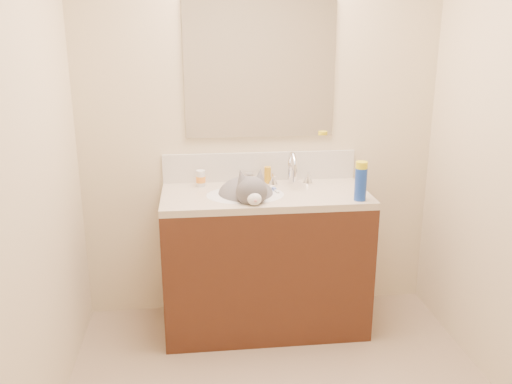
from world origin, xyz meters
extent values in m
cube|color=beige|center=(0.00, 1.25, 1.25)|extent=(2.20, 0.04, 2.50)
cube|color=beige|center=(0.00, -1.25, 1.25)|extent=(2.20, 0.04, 2.50)
cube|color=beige|center=(-1.10, 0.00, 1.25)|extent=(0.04, 2.50, 2.50)
cube|color=#3F1E11|center=(0.00, 0.97, 0.41)|extent=(1.20, 0.55, 0.82)
cube|color=#C4B49A|center=(0.00, 0.97, 0.84)|extent=(1.20, 0.55, 0.04)
ellipsoid|color=white|center=(-0.12, 0.94, 0.79)|extent=(0.45, 0.36, 0.14)
cylinder|color=silver|center=(0.18, 1.16, 0.92)|extent=(0.04, 0.04, 0.11)
torus|color=silver|center=(0.18, 1.09, 0.97)|extent=(0.03, 0.20, 0.20)
cylinder|color=silver|center=(0.18, 1.01, 0.94)|extent=(0.03, 0.03, 0.06)
cone|color=silver|center=(0.07, 1.16, 0.89)|extent=(0.06, 0.06, 0.06)
cone|color=silver|center=(0.29, 1.16, 0.89)|extent=(0.06, 0.06, 0.06)
ellipsoid|color=#545154|center=(-0.11, 0.98, 0.83)|extent=(0.37, 0.41, 0.25)
ellipsoid|color=#545154|center=(-0.10, 0.81, 0.92)|extent=(0.19, 0.18, 0.17)
ellipsoid|color=#545154|center=(-0.10, 0.89, 0.89)|extent=(0.14, 0.14, 0.15)
cone|color=#545154|center=(-0.15, 0.83, 1.00)|extent=(0.09, 0.09, 0.11)
cone|color=#545154|center=(-0.05, 0.84, 1.00)|extent=(0.09, 0.09, 0.11)
ellipsoid|color=white|center=(-0.09, 0.74, 0.90)|extent=(0.08, 0.07, 0.07)
ellipsoid|color=white|center=(-0.10, 0.85, 0.83)|extent=(0.13, 0.09, 0.15)
sphere|color=pink|center=(-0.09, 0.71, 0.90)|extent=(0.02, 0.02, 0.02)
cylinder|color=#545154|center=(0.04, 0.98, 0.75)|extent=(0.14, 0.26, 0.05)
cube|color=beige|center=(0.00, 1.24, 0.95)|extent=(1.20, 0.02, 0.18)
cube|color=white|center=(0.00, 1.24, 1.54)|extent=(0.90, 0.02, 0.80)
cylinder|color=silver|center=(-0.37, 1.15, 0.91)|extent=(0.06, 0.06, 0.10)
cylinder|color=orange|center=(-0.37, 1.15, 0.90)|extent=(0.07, 0.07, 0.04)
cylinder|color=#B7B7BC|center=(-0.07, 1.19, 0.89)|extent=(0.07, 0.07, 0.06)
cylinder|color=gold|center=(0.04, 1.17, 0.91)|extent=(0.04, 0.04, 0.10)
cube|color=silver|center=(0.06, 1.01, 0.86)|extent=(0.04, 0.13, 0.01)
cube|color=#6783DC|center=(0.06, 1.01, 0.87)|extent=(0.02, 0.04, 0.02)
cylinder|color=#173BA4|center=(0.50, 0.77, 0.95)|extent=(0.09, 0.09, 0.18)
cylinder|color=yellow|center=(0.50, 0.77, 1.06)|extent=(0.08, 0.08, 0.04)
camera|label=1|loc=(-0.40, -2.01, 1.78)|focal=38.00mm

